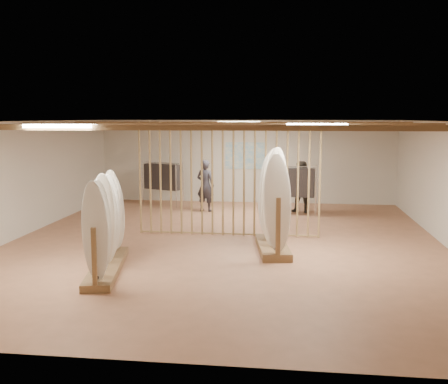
# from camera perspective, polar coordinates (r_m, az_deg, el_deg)

# --- Properties ---
(floor) EXTENTS (12.00, 12.00, 0.00)m
(floor) POSITION_cam_1_polar(r_m,az_deg,el_deg) (12.18, 0.00, -5.60)
(floor) COLOR #B07755
(floor) RESTS_ON ground
(ceiling) EXTENTS (12.00, 12.00, 0.00)m
(ceiling) POSITION_cam_1_polar(r_m,az_deg,el_deg) (11.83, 0.00, 7.69)
(ceiling) COLOR gray
(ceiling) RESTS_ON ground
(wall_back) EXTENTS (12.00, 0.00, 12.00)m
(wall_back) POSITION_cam_1_polar(r_m,az_deg,el_deg) (17.86, 2.39, 3.34)
(wall_back) COLOR beige
(wall_back) RESTS_ON ground
(wall_front) EXTENTS (12.00, 0.00, 12.00)m
(wall_front) POSITION_cam_1_polar(r_m,az_deg,el_deg) (6.11, -7.04, -6.05)
(wall_front) COLOR beige
(wall_front) RESTS_ON ground
(wall_left) EXTENTS (0.00, 12.00, 12.00)m
(wall_left) POSITION_cam_1_polar(r_m,az_deg,el_deg) (13.49, -21.59, 1.21)
(wall_left) COLOR beige
(wall_left) RESTS_ON ground
(ceiling_slats) EXTENTS (9.50, 6.12, 0.10)m
(ceiling_slats) POSITION_cam_1_polar(r_m,az_deg,el_deg) (11.83, 0.00, 7.31)
(ceiling_slats) COLOR brown
(ceiling_slats) RESTS_ON ground
(light_panels) EXTENTS (1.20, 0.35, 0.06)m
(light_panels) POSITION_cam_1_polar(r_m,az_deg,el_deg) (11.83, 0.00, 7.40)
(light_panels) COLOR white
(light_panels) RESTS_ON ground
(bamboo_partition) EXTENTS (4.45, 0.05, 2.78)m
(bamboo_partition) POSITION_cam_1_polar(r_m,az_deg,el_deg) (12.71, 0.45, 1.40)
(bamboo_partition) COLOR #A2834E
(bamboo_partition) RESTS_ON ground
(poster) EXTENTS (1.40, 0.03, 0.90)m
(poster) POSITION_cam_1_polar(r_m,az_deg,el_deg) (17.83, 2.39, 3.97)
(poster) COLOR #378DC2
(poster) RESTS_ON ground
(rack_left) EXTENTS (1.00, 2.69, 1.85)m
(rack_left) POSITION_cam_1_polar(r_m,az_deg,el_deg) (10.14, -12.71, -4.92)
(rack_left) COLOR brown
(rack_left) RESTS_ON floor
(rack_right) EXTENTS (0.87, 1.96, 2.20)m
(rack_right) POSITION_cam_1_polar(r_m,az_deg,el_deg) (11.36, 5.36, -2.80)
(rack_right) COLOR brown
(rack_right) RESTS_ON floor
(clothing_rack_a) EXTENTS (1.30, 0.81, 1.46)m
(clothing_rack_a) POSITION_cam_1_polar(r_m,az_deg,el_deg) (17.36, -6.72, 1.66)
(clothing_rack_a) COLOR silver
(clothing_rack_a) RESTS_ON floor
(clothing_rack_b) EXTENTS (1.39, 0.47, 1.49)m
(clothing_rack_b) POSITION_cam_1_polar(r_m,az_deg,el_deg) (15.72, 7.47, 1.05)
(clothing_rack_b) COLOR silver
(clothing_rack_b) RESTS_ON floor
(shopper_a) EXTENTS (0.78, 0.65, 1.82)m
(shopper_a) POSITION_cam_1_polar(r_m,az_deg,el_deg) (16.17, -2.04, 1.09)
(shopper_a) COLOR #28272F
(shopper_a) RESTS_ON floor
(shopper_b) EXTENTS (1.05, 0.94, 1.80)m
(shopper_b) POSITION_cam_1_polar(r_m,az_deg,el_deg) (15.98, 8.54, 0.88)
(shopper_b) COLOR #39342C
(shopper_b) RESTS_ON floor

